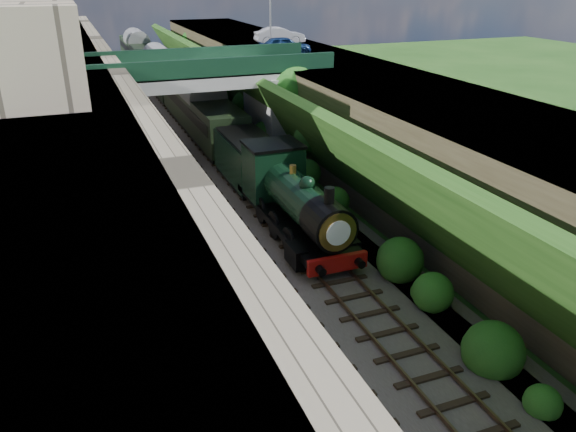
{
  "coord_description": "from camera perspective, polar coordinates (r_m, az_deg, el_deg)",
  "views": [
    {
      "loc": [
        -8.21,
        -13.67,
        12.18
      ],
      "look_at": [
        0.0,
        7.52,
        2.24
      ],
      "focal_mm": 35.0,
      "sensor_mm": 36.0,
      "label": 1
    }
  ],
  "objects": [
    {
      "name": "street_plateau_left",
      "position": [
        34.78,
        -21.96,
        7.46
      ],
      "size": [
        6.0,
        90.0,
        7.0
      ],
      "primitive_type": "cube",
      "color": "#262628",
      "rests_on": "ground"
    },
    {
      "name": "car_blue",
      "position": [
        44.81,
        -0.34,
        16.91
      ],
      "size": [
        4.28,
        2.27,
        1.39
      ],
      "primitive_type": "imported",
      "rotation": [
        0.0,
        0.0,
        1.41
      ],
      "color": "navy",
      "rests_on": "street_plateau_right"
    },
    {
      "name": "embankment_slope",
      "position": [
        38.35,
        -0.5,
        9.14
      ],
      "size": [
        4.6,
        90.0,
        6.36
      ],
      "color": "#1E4714",
      "rests_on": "ground"
    },
    {
      "name": "coach_middle",
      "position": [
        63.77,
        -12.8,
        13.93
      ],
      "size": [
        2.9,
        18.0,
        3.7
      ],
      "color": "black",
      "rests_on": "trackbed"
    },
    {
      "name": "building_far",
      "position": [
        43.79,
        -25.57,
        18.63
      ],
      "size": [
        5.0,
        10.0,
        6.0
      ],
      "primitive_type": "cube",
      "color": "gray",
      "rests_on": "street_plateau_left"
    },
    {
      "name": "lamppost",
      "position": [
        49.02,
        -1.76,
        20.56
      ],
      "size": [
        0.87,
        0.15,
        6.0
      ],
      "color": "gray",
      "rests_on": "street_plateau_right"
    },
    {
      "name": "track_left",
      "position": [
        36.26,
        -10.14,
        4.03
      ],
      "size": [
        2.5,
        90.0,
        0.2
      ],
      "color": "black",
      "rests_on": "trackbed"
    },
    {
      "name": "road_bridge",
      "position": [
        39.61,
        -7.51,
        11.62
      ],
      "size": [
        16.0,
        6.4,
        7.25
      ],
      "color": "gray",
      "rests_on": "ground"
    },
    {
      "name": "coach_front",
      "position": [
        45.6,
        -8.88,
        10.51
      ],
      "size": [
        2.9,
        18.0,
        3.7
      ],
      "color": "black",
      "rests_on": "trackbed"
    },
    {
      "name": "trackbed",
      "position": [
        36.71,
        -7.07,
        4.22
      ],
      "size": [
        10.0,
        90.0,
        0.2
      ],
      "primitive_type": "cube",
      "color": "#473F38",
      "rests_on": "ground"
    },
    {
      "name": "track_right",
      "position": [
        36.94,
        -5.28,
        4.67
      ],
      "size": [
        2.5,
        90.0,
        0.2
      ],
      "color": "black",
      "rests_on": "trackbed"
    },
    {
      "name": "retaining_wall",
      "position": [
        34.88,
        -16.21,
        8.28
      ],
      "size": [
        1.0,
        90.0,
        7.0
      ],
      "primitive_type": "cube",
      "color": "#756B56",
      "rests_on": "ground"
    },
    {
      "name": "locomotive",
      "position": [
        27.32,
        0.61,
        1.5
      ],
      "size": [
        3.1,
        10.22,
        3.83
      ],
      "color": "black",
      "rests_on": "trackbed"
    },
    {
      "name": "street_plateau_right",
      "position": [
        39.11,
        6.49,
        10.09
      ],
      "size": [
        8.0,
        90.0,
        6.25
      ],
      "primitive_type": "cube",
      "color": "#262628",
      "rests_on": "ground"
    },
    {
      "name": "car_silver",
      "position": [
        51.9,
        -0.86,
        17.87
      ],
      "size": [
        4.52,
        1.96,
        1.45
      ],
      "primitive_type": "imported",
      "rotation": [
        0.0,
        0.0,
        1.47
      ],
      "color": "#B4B2B8",
      "rests_on": "street_plateau_right"
    },
    {
      "name": "building_near",
      "position": [
        27.88,
        -24.57,
        15.05
      ],
      "size": [
        4.0,
        8.0,
        4.0
      ],
      "primitive_type": "cube",
      "color": "gray",
      "rests_on": "street_plateau_left"
    },
    {
      "name": "tree",
      "position": [
        38.93,
        0.53,
        12.47
      ],
      "size": [
        3.6,
        3.8,
        6.6
      ],
      "color": "black",
      "rests_on": "ground"
    },
    {
      "name": "tender",
      "position": [
        33.95,
        -4.02,
        5.44
      ],
      "size": [
        2.7,
        6.0,
        3.05
      ],
      "color": "black",
      "rests_on": "trackbed"
    },
    {
      "name": "coach_rear",
      "position": [
        82.23,
        -15.02,
        15.79
      ],
      "size": [
        2.9,
        18.0,
        3.7
      ],
      "color": "black",
      "rests_on": "trackbed"
    },
    {
      "name": "ground",
      "position": [
        20.07,
        8.02,
        -14.02
      ],
      "size": [
        160.0,
        160.0,
        0.0
      ],
      "primitive_type": "plane",
      "color": "#1E4714",
      "rests_on": "ground"
    }
  ]
}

